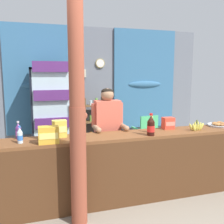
{
  "coord_description": "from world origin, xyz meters",
  "views": [
    {
      "loc": [
        -1.23,
        -2.71,
        1.73
      ],
      "look_at": [
        -0.2,
        0.7,
        1.19
      ],
      "focal_mm": 40.01,
      "sensor_mm": 36.0,
      "label": 1
    }
  ],
  "objects_px": {
    "soda_bottle_iced_tea": "(152,126)",
    "snack_box_instant_noodle": "(59,129)",
    "stall_counter": "(130,162)",
    "drink_fridge": "(51,106)",
    "soda_bottle_cola": "(151,126)",
    "snack_box_crackers": "(168,123)",
    "soda_bottle_grape_soda": "(18,131)",
    "pastry_tray": "(219,125)",
    "banana_bunch": "(197,126)",
    "shopkeeper": "(108,126)",
    "timber_post": "(77,112)",
    "soda_bottle_water": "(20,136)",
    "bottle_shelf_rack": "(94,123)",
    "snack_box_choco_powder": "(49,135)",
    "plastic_lawn_chair": "(146,132)"
  },
  "relations": [
    {
      "from": "soda_bottle_iced_tea",
      "to": "stall_counter",
      "type": "bearing_deg",
      "value": -164.93
    },
    {
      "from": "timber_post",
      "to": "shopkeeper",
      "type": "distance_m",
      "value": 1.08
    },
    {
      "from": "soda_bottle_cola",
      "to": "soda_bottle_iced_tea",
      "type": "height_order",
      "value": "soda_bottle_cola"
    },
    {
      "from": "soda_bottle_iced_tea",
      "to": "snack_box_choco_powder",
      "type": "bearing_deg",
      "value": -173.93
    },
    {
      "from": "timber_post",
      "to": "plastic_lawn_chair",
      "type": "xyz_separation_m",
      "value": [
        1.83,
        2.15,
        -0.83
      ]
    },
    {
      "from": "drink_fridge",
      "to": "shopkeeper",
      "type": "relative_size",
      "value": 1.29
    },
    {
      "from": "soda_bottle_cola",
      "to": "soda_bottle_grape_soda",
      "type": "bearing_deg",
      "value": 168.87
    },
    {
      "from": "soda_bottle_iced_tea",
      "to": "snack_box_instant_noodle",
      "type": "relative_size",
      "value": 1.03
    },
    {
      "from": "soda_bottle_iced_tea",
      "to": "soda_bottle_cola",
      "type": "bearing_deg",
      "value": -119.79
    },
    {
      "from": "soda_bottle_iced_tea",
      "to": "pastry_tray",
      "type": "distance_m",
      "value": 1.21
    },
    {
      "from": "drink_fridge",
      "to": "plastic_lawn_chair",
      "type": "xyz_separation_m",
      "value": [
        1.98,
        -0.32,
        -0.59
      ]
    },
    {
      "from": "drink_fridge",
      "to": "soda_bottle_cola",
      "type": "relative_size",
      "value": 6.62
    },
    {
      "from": "snack_box_choco_powder",
      "to": "pastry_tray",
      "type": "relative_size",
      "value": 0.65
    },
    {
      "from": "snack_box_choco_powder",
      "to": "stall_counter",
      "type": "bearing_deg",
      "value": 2.88
    },
    {
      "from": "snack_box_choco_powder",
      "to": "timber_post",
      "type": "bearing_deg",
      "value": -37.24
    },
    {
      "from": "shopkeeper",
      "to": "snack_box_crackers",
      "type": "xyz_separation_m",
      "value": [
        0.85,
        -0.3,
        0.05
      ]
    },
    {
      "from": "timber_post",
      "to": "soda_bottle_water",
      "type": "bearing_deg",
      "value": 151.81
    },
    {
      "from": "banana_bunch",
      "to": "soda_bottle_grape_soda",
      "type": "bearing_deg",
      "value": 174.12
    },
    {
      "from": "soda_bottle_cola",
      "to": "soda_bottle_iced_tea",
      "type": "distance_m",
      "value": 0.18
    },
    {
      "from": "banana_bunch",
      "to": "bottle_shelf_rack",
      "type": "bearing_deg",
      "value": 112.06
    },
    {
      "from": "drink_fridge",
      "to": "banana_bunch",
      "type": "bearing_deg",
      "value": -48.45
    },
    {
      "from": "timber_post",
      "to": "soda_bottle_grape_soda",
      "type": "xyz_separation_m",
      "value": [
        -0.66,
        0.56,
        -0.3
      ]
    },
    {
      "from": "shopkeeper",
      "to": "snack_box_crackers",
      "type": "relative_size",
      "value": 8.9
    },
    {
      "from": "plastic_lawn_chair",
      "to": "soda_bottle_water",
      "type": "distance_m",
      "value": 3.1
    },
    {
      "from": "stall_counter",
      "to": "soda_bottle_iced_tea",
      "type": "distance_m",
      "value": 0.59
    },
    {
      "from": "bottle_shelf_rack",
      "to": "snack_box_instant_noodle",
      "type": "height_order",
      "value": "bottle_shelf_rack"
    },
    {
      "from": "stall_counter",
      "to": "banana_bunch",
      "type": "distance_m",
      "value": 1.12
    },
    {
      "from": "snack_box_choco_powder",
      "to": "snack_box_crackers",
      "type": "bearing_deg",
      "value": 9.64
    },
    {
      "from": "plastic_lawn_chair",
      "to": "soda_bottle_grape_soda",
      "type": "distance_m",
      "value": 3.0
    },
    {
      "from": "snack_box_choco_powder",
      "to": "soda_bottle_grape_soda",
      "type": "bearing_deg",
      "value": 137.24
    },
    {
      "from": "drink_fridge",
      "to": "soda_bottle_grape_soda",
      "type": "distance_m",
      "value": 1.98
    },
    {
      "from": "plastic_lawn_chair",
      "to": "snack_box_choco_powder",
      "type": "distance_m",
      "value": 2.92
    },
    {
      "from": "snack_box_crackers",
      "to": "bottle_shelf_rack",
      "type": "bearing_deg",
      "value": 106.27
    },
    {
      "from": "soda_bottle_cola",
      "to": "soda_bottle_grape_soda",
      "type": "relative_size",
      "value": 1.33
    },
    {
      "from": "soda_bottle_cola",
      "to": "snack_box_choco_powder",
      "type": "distance_m",
      "value": 1.31
    },
    {
      "from": "plastic_lawn_chair",
      "to": "snack_box_instant_noodle",
      "type": "xyz_separation_m",
      "value": [
        -1.98,
        -1.66,
        0.54
      ]
    },
    {
      "from": "bottle_shelf_rack",
      "to": "soda_bottle_grape_soda",
      "type": "distance_m",
      "value": 2.63
    },
    {
      "from": "soda_bottle_iced_tea",
      "to": "banana_bunch",
      "type": "xyz_separation_m",
      "value": [
        0.68,
        -0.07,
        -0.04
      ]
    },
    {
      "from": "drink_fridge",
      "to": "snack_box_crackers",
      "type": "xyz_separation_m",
      "value": [
        1.58,
        -1.95,
        -0.07
      ]
    },
    {
      "from": "plastic_lawn_chair",
      "to": "snack_box_choco_powder",
      "type": "bearing_deg",
      "value": -138.01
    },
    {
      "from": "soda_bottle_cola",
      "to": "snack_box_choco_powder",
      "type": "height_order",
      "value": "soda_bottle_cola"
    },
    {
      "from": "shopkeeper",
      "to": "snack_box_instant_noodle",
      "type": "relative_size",
      "value": 6.96
    },
    {
      "from": "stall_counter",
      "to": "snack_box_crackers",
      "type": "relative_size",
      "value": 20.62
    },
    {
      "from": "plastic_lawn_chair",
      "to": "snack_box_crackers",
      "type": "bearing_deg",
      "value": -103.62
    },
    {
      "from": "banana_bunch",
      "to": "soda_bottle_water",
      "type": "bearing_deg",
      "value": 179.34
    },
    {
      "from": "shopkeeper",
      "to": "soda_bottle_water",
      "type": "bearing_deg",
      "value": -157.85
    },
    {
      "from": "soda_bottle_cola",
      "to": "banana_bunch",
      "type": "xyz_separation_m",
      "value": [
        0.76,
        0.08,
        -0.07
      ]
    },
    {
      "from": "bottle_shelf_rack",
      "to": "shopkeeper",
      "type": "relative_size",
      "value": 0.8
    },
    {
      "from": "drink_fridge",
      "to": "soda_bottle_grape_soda",
      "type": "height_order",
      "value": "drink_fridge"
    },
    {
      "from": "plastic_lawn_chair",
      "to": "soda_bottle_water",
      "type": "relative_size",
      "value": 4.14
    }
  ]
}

